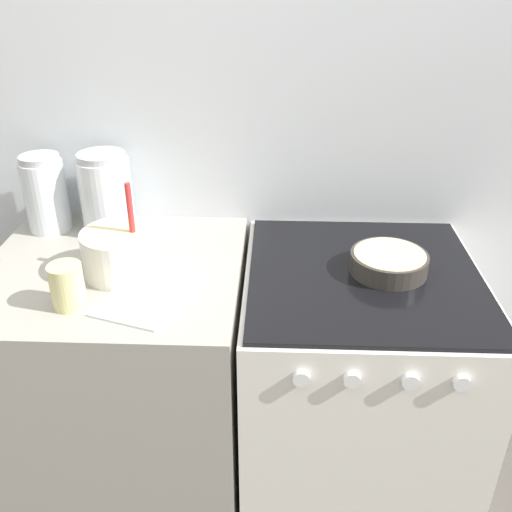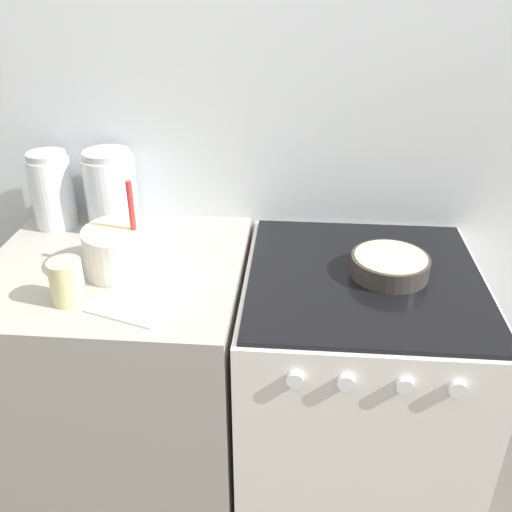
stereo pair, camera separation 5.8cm
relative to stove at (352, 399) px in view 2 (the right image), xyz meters
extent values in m
cube|color=silver|center=(-0.35, 0.37, 0.75)|extent=(4.46, 0.05, 2.40)
cube|color=#9E998E|center=(-0.71, 0.00, 0.00)|extent=(0.73, 0.69, 0.90)
cube|color=white|center=(0.00, 0.00, -0.01)|extent=(0.67, 0.69, 0.89)
cube|color=black|center=(0.00, 0.00, 0.45)|extent=(0.64, 0.66, 0.01)
cylinder|color=white|center=(-0.18, -0.35, 0.37)|extent=(0.04, 0.02, 0.04)
cylinder|color=white|center=(-0.07, -0.35, 0.37)|extent=(0.04, 0.02, 0.04)
cylinder|color=white|center=(0.07, -0.35, 0.37)|extent=(0.04, 0.02, 0.04)
cylinder|color=white|center=(0.18, -0.35, 0.37)|extent=(0.04, 0.02, 0.04)
cylinder|color=white|center=(-0.67, -0.02, 0.51)|extent=(0.21, 0.21, 0.12)
cylinder|color=beige|center=(-0.67, -0.02, 0.54)|extent=(0.19, 0.19, 0.07)
cylinder|color=red|center=(-0.63, -0.02, 0.59)|extent=(0.02, 0.02, 0.24)
cylinder|color=#38332D|center=(0.06, 0.01, 0.48)|extent=(0.21, 0.21, 0.05)
cylinder|color=beige|center=(0.06, 0.01, 0.49)|extent=(0.20, 0.20, 0.05)
cylinder|color=silver|center=(-0.97, 0.25, 0.56)|extent=(0.13, 0.13, 0.22)
cylinder|color=silver|center=(-0.97, 0.25, 0.52)|extent=(0.12, 0.12, 0.13)
cylinder|color=#B2B2B7|center=(-0.97, 0.25, 0.68)|extent=(0.12, 0.12, 0.02)
cylinder|color=silver|center=(-0.78, 0.25, 0.57)|extent=(0.16, 0.16, 0.23)
cylinder|color=red|center=(-0.78, 0.25, 0.52)|extent=(0.14, 0.14, 0.14)
cylinder|color=#B2B2B7|center=(-0.78, 0.25, 0.69)|extent=(0.14, 0.14, 0.02)
cylinder|color=beige|center=(-0.76, -0.19, 0.51)|extent=(0.08, 0.08, 0.12)
cube|color=white|center=(-0.58, -0.14, 0.45)|extent=(0.27, 0.32, 0.01)
camera|label=1|loc=(-0.25, -1.38, 1.25)|focal=40.00mm
camera|label=2|loc=(-0.19, -1.37, 1.25)|focal=40.00mm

